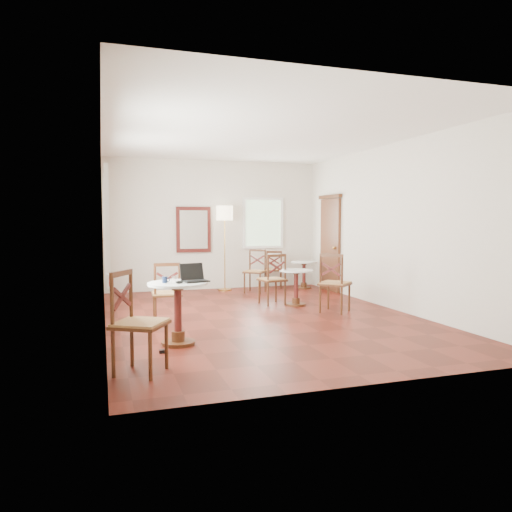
{
  "coord_description": "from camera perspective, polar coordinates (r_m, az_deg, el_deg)",
  "views": [
    {
      "loc": [
        -2.52,
        -7.55,
        1.61
      ],
      "look_at": [
        0.0,
        0.3,
        1.0
      ],
      "focal_mm": 33.75,
      "sensor_mm": 36.0,
      "label": 1
    }
  ],
  "objects": [
    {
      "name": "cafe_table_mid",
      "position": [
        9.15,
        4.77,
        -3.26
      ],
      "size": [
        0.64,
        0.64,
        0.68
      ],
      "color": "#482512",
      "rests_on": "ground"
    },
    {
      "name": "ground",
      "position": [
        8.12,
        0.65,
        -7.2
      ],
      "size": [
        7.0,
        7.0,
        0.0
      ],
      "primitive_type": "plane",
      "color": "#54170E",
      "rests_on": "ground"
    },
    {
      "name": "chair_back_b",
      "position": [
        10.75,
        -0.09,
        -1.8
      ],
      "size": [
        0.62,
        0.62,
        0.97
      ],
      "rotation": [
        0.0,
        0.0,
        -0.64
      ],
      "color": "#482512",
      "rests_on": "ground"
    },
    {
      "name": "laptop",
      "position": [
        6.36,
        -7.39,
        -2.49
      ],
      "size": [
        0.37,
        0.33,
        0.23
      ],
      "rotation": [
        0.0,
        0.0,
        0.21
      ],
      "color": "black",
      "rests_on": "cafe_table_near"
    },
    {
      "name": "chair_mid_b",
      "position": [
        8.54,
        9.27,
        -3.18
      ],
      "size": [
        0.68,
        0.68,
        1.04
      ],
      "rotation": [
        0.0,
        0.0,
        2.31
      ],
      "color": "#482512",
      "rests_on": "ground"
    },
    {
      "name": "water_glass",
      "position": [
        6.16,
        -9.78,
        -2.82
      ],
      "size": [
        0.06,
        0.06,
        0.1
      ],
      "primitive_type": "cylinder",
      "color": "white",
      "rests_on": "cafe_table_near"
    },
    {
      "name": "chair_near_a",
      "position": [
        7.61,
        -10.54,
        -4.37
      ],
      "size": [
        0.47,
        0.47,
        0.97
      ],
      "rotation": [
        0.0,
        0.0,
        3.09
      ],
      "color": "#482512",
      "rests_on": "ground"
    },
    {
      "name": "chair_near_b",
      "position": [
        5.25,
        -13.86,
        -7.66
      ],
      "size": [
        0.68,
        0.68,
        1.09
      ],
      "rotation": [
        0.0,
        0.0,
        1.04
      ],
      "color": "#482512",
      "rests_on": "ground"
    },
    {
      "name": "cafe_table_near",
      "position": [
        6.34,
        -9.25,
        -5.88
      ],
      "size": [
        0.77,
        0.77,
        0.81
      ],
      "color": "#482512",
      "rests_on": "ground"
    },
    {
      "name": "chair_back_a",
      "position": [
        11.49,
        2.14,
        -1.58
      ],
      "size": [
        0.52,
        0.52,
        0.89
      ],
      "rotation": [
        0.0,
        0.0,
        2.82
      ],
      "color": "#482512",
      "rests_on": "ground"
    },
    {
      "name": "room_shell",
      "position": [
        8.21,
        -0.35,
        6.18
      ],
      "size": [
        5.02,
        7.02,
        3.01
      ],
      "color": "beige",
      "rests_on": "ground"
    },
    {
      "name": "floor_lamp",
      "position": [
        11.03,
        -3.74,
        4.42
      ],
      "size": [
        0.38,
        0.38,
        1.94
      ],
      "color": "#BF8C3F",
      "rests_on": "ground"
    },
    {
      "name": "power_adapter",
      "position": [
        6.07,
        -10.92,
        -11.03
      ],
      "size": [
        0.1,
        0.06,
        0.04
      ],
      "primitive_type": "cube",
      "color": "black",
      "rests_on": "ground"
    },
    {
      "name": "navy_mug",
      "position": [
        6.26,
        -10.74,
        -2.78
      ],
      "size": [
        0.1,
        0.07,
        0.08
      ],
      "color": "black",
      "rests_on": "cafe_table_near"
    },
    {
      "name": "chair_mid_a",
      "position": [
        9.23,
        2.0,
        -2.76
      ],
      "size": [
        0.51,
        0.51,
        0.98
      ],
      "rotation": [
        0.0,
        0.0,
        3.29
      ],
      "color": "#482512",
      "rests_on": "ground"
    },
    {
      "name": "mouse",
      "position": [
        6.17,
        -9.07,
        -3.08
      ],
      "size": [
        0.11,
        0.09,
        0.04
      ],
      "primitive_type": "ellipsoid",
      "rotation": [
        0.0,
        0.0,
        0.32
      ],
      "color": "black",
      "rests_on": "cafe_table_near"
    },
    {
      "name": "cafe_table_back",
      "position": [
        11.44,
        5.7,
        -1.87
      ],
      "size": [
        0.61,
        0.61,
        0.64
      ],
      "color": "#482512",
      "rests_on": "ground"
    }
  ]
}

